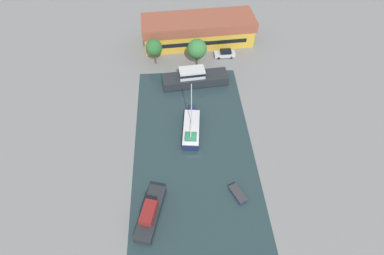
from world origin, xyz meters
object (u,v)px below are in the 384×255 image
at_px(cabin_boat, 150,213).
at_px(warehouse_building, 198,30).
at_px(sailboat_moored, 191,128).
at_px(small_dinghy, 238,194).
at_px(motor_cruiser, 194,78).
at_px(quay_tree_near_building, 197,49).
at_px(parked_car, 225,54).
at_px(quay_tree_by_water, 154,48).

bearing_deg(cabin_boat, warehouse_building, 91.63).
distance_m(sailboat_moored, small_dinghy, 14.63).
xyz_separation_m(motor_cruiser, small_dinghy, (4.80, -26.13, -1.07)).
height_order(quay_tree_near_building, parked_car, quay_tree_near_building).
height_order(warehouse_building, small_dinghy, warehouse_building).
relative_size(parked_car, cabin_boat, 0.52).
height_order(parked_car, motor_cruiser, motor_cruiser).
height_order(motor_cruiser, small_dinghy, motor_cruiser).
bearing_deg(small_dinghy, parked_car, 60.96).
xyz_separation_m(motor_cruiser, cabin_boat, (-8.43, -28.66, -0.42)).
relative_size(quay_tree_near_building, sailboat_moored, 0.59).
height_order(warehouse_building, parked_car, warehouse_building).
bearing_deg(cabin_boat, small_dinghy, 25.81).
bearing_deg(cabin_boat, quay_tree_near_building, 89.84).
distance_m(warehouse_building, motor_cruiser, 15.27).
distance_m(quay_tree_near_building, quay_tree_by_water, 9.21).
relative_size(warehouse_building, parked_car, 5.63).
bearing_deg(quay_tree_near_building, cabin_boat, -105.15).
xyz_separation_m(quay_tree_by_water, motor_cruiser, (8.16, -7.26, -2.77)).
relative_size(quay_tree_by_water, cabin_boat, 0.66).
distance_m(warehouse_building, sailboat_moored, 28.26).
bearing_deg(warehouse_building, motor_cruiser, -101.25).
relative_size(motor_cruiser, cabin_boat, 1.55).
xyz_separation_m(quay_tree_by_water, cabin_boat, (-0.27, -35.92, -3.19)).
distance_m(quay_tree_by_water, parked_car, 16.09).
bearing_deg(motor_cruiser, small_dinghy, -175.08).
xyz_separation_m(quay_tree_by_water, sailboat_moored, (6.70, -20.17, -3.38)).
bearing_deg(warehouse_building, quay_tree_by_water, -146.24).
xyz_separation_m(quay_tree_near_building, quay_tree_by_water, (-9.13, 1.20, -0.06)).
xyz_separation_m(warehouse_building, motor_cruiser, (-1.95, -15.05, -1.72)).
xyz_separation_m(warehouse_building, parked_car, (5.60, -6.46, -2.20)).
distance_m(motor_cruiser, cabin_boat, 29.88).
bearing_deg(sailboat_moored, motor_cruiser, 89.70).
height_order(quay_tree_by_water, cabin_boat, quay_tree_by_water).
distance_m(sailboat_moored, cabin_boat, 17.22).
bearing_deg(quay_tree_by_water, warehouse_building, 37.63).
height_order(sailboat_moored, motor_cruiser, sailboat_moored).
height_order(quay_tree_near_building, cabin_boat, quay_tree_near_building).
distance_m(quay_tree_near_building, sailboat_moored, 19.43).
height_order(sailboat_moored, cabin_boat, sailboat_moored).
bearing_deg(sailboat_moored, quay_tree_by_water, 114.50).
height_order(quay_tree_near_building, small_dinghy, quay_tree_near_building).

